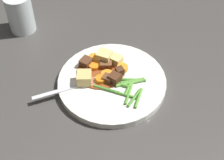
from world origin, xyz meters
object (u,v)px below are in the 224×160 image
object	(u,v)px
carrot_slice_3	(122,68)
carrot_slice_1	(93,67)
meat_chunk_2	(106,65)
potato_chunk_1	(117,60)
carrot_slice_0	(101,79)
fork	(72,87)
carrot_slice_4	(107,75)
water_glass	(20,13)
carrot_slice_2	(94,59)
meat_chunk_0	(116,78)
potato_chunk_2	(84,78)
meat_chunk_3	(108,79)
potato_chunk_0	(104,57)
meat_chunk_4	(119,71)
dinner_plate	(112,82)
meat_chunk_1	(86,63)

from	to	relation	value
carrot_slice_3	carrot_slice_1	bearing A→B (deg)	40.37
meat_chunk_2	potato_chunk_1	bearing A→B (deg)	-108.92
carrot_slice_0	fork	world-z (taller)	carrot_slice_0
carrot_slice_4	water_glass	world-z (taller)	water_glass
carrot_slice_2	meat_chunk_0	distance (m)	0.09
potato_chunk_2	meat_chunk_3	world-z (taller)	potato_chunk_2
carrot_slice_4	meat_chunk_0	distance (m)	0.03
carrot_slice_4	meat_chunk_2	world-z (taller)	meat_chunk_2
potato_chunk_0	meat_chunk_4	distance (m)	0.05
carrot_slice_0	potato_chunk_0	xyz separation A→B (m)	(0.04, -0.05, 0.01)
meat_chunk_3	meat_chunk_4	xyz separation A→B (m)	(-0.00, -0.04, 0.00)
potato_chunk_1	meat_chunk_0	distance (m)	0.06
carrot_slice_3	potato_chunk_2	size ratio (longest dim) A/B	0.78
dinner_plate	meat_chunk_0	distance (m)	0.02
carrot_slice_0	carrot_slice_2	world-z (taller)	carrot_slice_0
carrot_slice_1	meat_chunk_4	distance (m)	0.06
dinner_plate	carrot_slice_2	size ratio (longest dim) A/B	8.24
meat_chunk_4	meat_chunk_1	bearing A→B (deg)	25.17
meat_chunk_2	meat_chunk_0	bearing A→B (deg)	161.06
carrot_slice_2	fork	distance (m)	0.11
meat_chunk_2	water_glass	world-z (taller)	water_glass
meat_chunk_2	water_glass	xyz separation A→B (m)	(0.29, 0.04, 0.03)
dinner_plate	meat_chunk_2	world-z (taller)	meat_chunk_2
carrot_slice_1	carrot_slice_2	size ratio (longest dim) A/B	0.91
carrot_slice_2	carrot_slice_4	distance (m)	0.06
carrot_slice_2	potato_chunk_0	distance (m)	0.03
meat_chunk_2	meat_chunk_4	size ratio (longest dim) A/B	1.44
carrot_slice_0	meat_chunk_0	distance (m)	0.04
carrot_slice_1	carrot_slice_3	size ratio (longest dim) A/B	1.07
carrot_slice_0	potato_chunk_1	distance (m)	0.07
carrot_slice_3	carrot_slice_4	bearing A→B (deg)	75.24
potato_chunk_1	meat_chunk_2	distance (m)	0.03
carrot_slice_0	carrot_slice_3	xyz separation A→B (m)	(-0.01, -0.06, -0.00)
carrot_slice_4	meat_chunk_4	xyz separation A→B (m)	(-0.01, -0.03, 0.01)
fork	carrot_slice_4	bearing A→B (deg)	-111.74
potato_chunk_2	fork	xyz separation A→B (m)	(0.01, 0.03, -0.01)
meat_chunk_1	carrot_slice_1	bearing A→B (deg)	-164.24
potato_chunk_0	meat_chunk_2	world-z (taller)	potato_chunk_0
water_glass	meat_chunk_1	bearing A→B (deg)	-177.19
meat_chunk_2	meat_chunk_4	distance (m)	0.04
potato_chunk_1	meat_chunk_3	size ratio (longest dim) A/B	1.18
dinner_plate	carrot_slice_3	xyz separation A→B (m)	(0.01, -0.04, 0.01)
carrot_slice_2	meat_chunk_3	size ratio (longest dim) A/B	1.44
carrot_slice_3	fork	world-z (taller)	carrot_slice_3
carrot_slice_1	carrot_slice_2	world-z (taller)	same
carrot_slice_3	potato_chunk_0	bearing A→B (deg)	12.32
potato_chunk_0	water_glass	distance (m)	0.28
potato_chunk_0	meat_chunk_0	world-z (taller)	potato_chunk_0
carrot_slice_4	meat_chunk_4	world-z (taller)	meat_chunk_4
potato_chunk_0	meat_chunk_1	xyz separation A→B (m)	(0.02, 0.04, -0.01)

